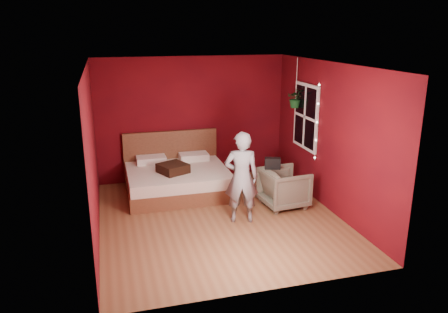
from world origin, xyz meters
TOP-DOWN VIEW (x-y plane):
  - floor at (0.00, 0.00)m, footprint 4.50×4.50m
  - room_walls at (0.00, 0.00)m, footprint 4.04×4.54m
  - window at (1.97, 0.90)m, footprint 0.05×0.97m
  - fairy_lights at (1.94, 0.38)m, footprint 0.04×0.04m
  - bed at (-0.49, 1.46)m, footprint 1.97×1.67m
  - person at (0.32, -0.21)m, footprint 0.63×0.49m
  - armchair at (1.27, 0.21)m, footprint 0.85×0.83m
  - handbag at (1.07, 0.31)m, footprint 0.31×0.23m
  - throw_pillow at (-0.60, 1.20)m, footprint 0.64×0.64m
  - hanging_plant at (1.88, 1.20)m, footprint 0.41×0.38m

SIDE VIEW (x-z plane):
  - floor at x=0.00m, z-range 0.00..0.00m
  - bed at x=-0.49m, z-range -0.26..0.82m
  - armchair at x=1.27m, z-range 0.00..0.71m
  - throw_pillow at x=-0.60m, z-range 0.49..0.66m
  - person at x=0.32m, z-range 0.00..1.56m
  - handbag at x=1.07m, z-range 0.71..0.91m
  - fairy_lights at x=1.94m, z-range 0.77..2.22m
  - window at x=1.97m, z-range 0.87..2.14m
  - room_walls at x=0.00m, z-range 0.37..2.99m
  - hanging_plant at x=1.88m, z-range 1.33..2.30m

